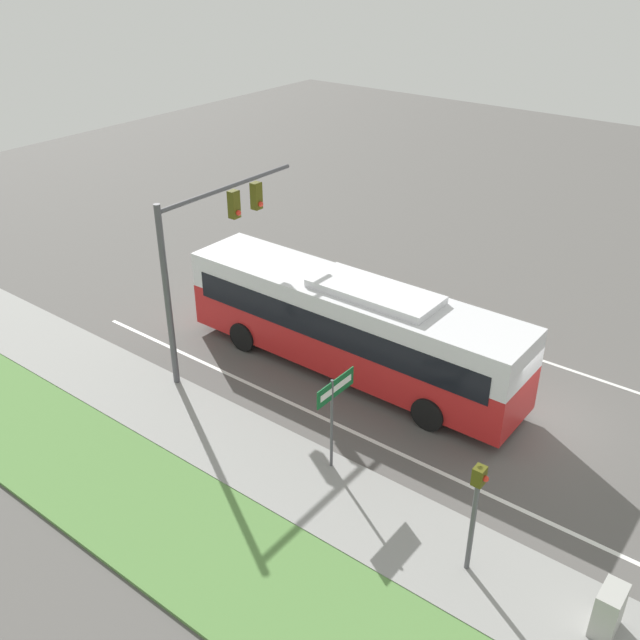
{
  "coord_description": "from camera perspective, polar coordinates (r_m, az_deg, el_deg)",
  "views": [
    {
      "loc": [
        -17.47,
        -5.6,
        12.94
      ],
      "look_at": [
        -1.22,
        6.95,
        1.7
      ],
      "focal_mm": 40.0,
      "sensor_mm": 36.0,
      "label": 1
    }
  ],
  "objects": [
    {
      "name": "ground_plane",
      "position": [
        22.45,
        16.33,
        -7.85
      ],
      "size": [
        80.0,
        80.0,
        0.0
      ],
      "primitive_type": "plane",
      "color": "#565451"
    },
    {
      "name": "grass_verge",
      "position": [
        16.21,
        1.96,
        -24.01
      ],
      "size": [
        3.6,
        80.0,
        0.1
      ],
      "color": "#568442",
      "rests_on": "ground_plane"
    },
    {
      "name": "sidewalk",
      "position": [
        18.01,
        8.23,
        -17.35
      ],
      "size": [
        2.8,
        80.0,
        0.12
      ],
      "color": "gray",
      "rests_on": "ground_plane"
    },
    {
      "name": "lane_divider_far",
      "position": [
        25.35,
        19.52,
        -3.83
      ],
      "size": [
        0.14,
        30.0,
        0.01
      ],
      "color": "silver",
      "rests_on": "ground_plane"
    },
    {
      "name": "pedestrian_signal",
      "position": [
        16.24,
        12.35,
        -14.1
      ],
      "size": [
        0.28,
        0.34,
        3.06
      ],
      "color": "#4C4C51",
      "rests_on": "ground_plane"
    },
    {
      "name": "utility_cabinet",
      "position": [
        16.86,
        22.09,
        -20.73
      ],
      "size": [
        0.79,
        0.48,
        1.14
      ],
      "color": "#A8A8A3",
      "rests_on": "sidewalk"
    },
    {
      "name": "signal_gantry",
      "position": [
        22.67,
        -9.03,
        6.14
      ],
      "size": [
        5.88,
        0.41,
        6.13
      ],
      "color": "#4C4C51",
      "rests_on": "ground_plane"
    },
    {
      "name": "lane_divider_near",
      "position": [
        19.78,
        12.13,
        -12.95
      ],
      "size": [
        0.14,
        30.0,
        0.01
      ],
      "color": "silver",
      "rests_on": "ground_plane"
    },
    {
      "name": "bus",
      "position": [
        23.03,
        2.44,
        -0.2
      ],
      "size": [
        2.63,
        11.93,
        3.33
      ],
      "color": "red",
      "rests_on": "ground_plane"
    },
    {
      "name": "street_sign",
      "position": [
        18.68,
        1.13,
        -6.71
      ],
      "size": [
        1.55,
        0.08,
        2.9
      ],
      "color": "#4C4C51",
      "rests_on": "ground_plane"
    }
  ]
}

